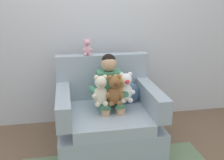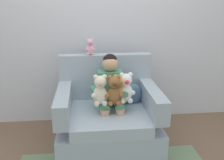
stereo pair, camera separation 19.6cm
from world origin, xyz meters
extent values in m
plane|color=brown|center=(0.00, 0.00, 0.00)|extent=(8.00, 8.00, 0.00)
cube|color=silver|center=(0.00, 0.72, 1.30)|extent=(6.00, 0.10, 2.60)
cube|color=#9EADBC|center=(0.00, 0.00, 0.15)|extent=(1.07, 0.91, 0.30)
cube|color=#A6B6C6|center=(0.00, -0.07, 0.36)|extent=(0.79, 0.77, 0.12)
cube|color=#9EADBC|center=(0.00, 0.38, 0.68)|extent=(1.07, 0.14, 0.53)
cube|color=#9EADBC|center=(-0.47, -0.07, 0.54)|extent=(0.14, 0.77, 0.24)
cube|color=#9EADBC|center=(0.47, -0.07, 0.54)|extent=(0.14, 0.77, 0.24)
cube|color=#4C9370|center=(0.03, 0.14, 0.64)|extent=(0.26, 0.16, 0.34)
sphere|color=tan|center=(0.03, 0.14, 0.89)|extent=(0.17, 0.17, 0.17)
sphere|color=black|center=(0.03, 0.15, 0.92)|extent=(0.16, 0.16, 0.16)
cylinder|color=#4C9370|center=(-0.05, 0.01, 0.47)|extent=(0.11, 0.26, 0.11)
cylinder|color=tan|center=(-0.05, -0.12, 0.32)|extent=(0.09, 0.09, 0.30)
cylinder|color=#4C9370|center=(0.11, 0.01, 0.47)|extent=(0.11, 0.26, 0.11)
cylinder|color=tan|center=(0.11, -0.12, 0.32)|extent=(0.09, 0.09, 0.30)
cylinder|color=#4C9370|center=(-0.13, 0.02, 0.62)|extent=(0.13, 0.27, 0.07)
cylinder|color=#4C9370|center=(0.19, 0.02, 0.62)|extent=(0.13, 0.27, 0.07)
ellipsoid|color=silver|center=(-0.09, -0.09, 0.62)|extent=(0.15, 0.12, 0.19)
sphere|color=silver|center=(-0.09, -0.10, 0.77)|extent=(0.12, 0.12, 0.12)
sphere|color=tan|center=(-0.09, -0.16, 0.76)|extent=(0.05, 0.05, 0.05)
sphere|color=silver|center=(-0.13, -0.09, 0.82)|extent=(0.05, 0.05, 0.05)
sphere|color=silver|center=(-0.16, -0.12, 0.63)|extent=(0.05, 0.05, 0.05)
sphere|color=silver|center=(-0.13, -0.14, 0.55)|extent=(0.05, 0.05, 0.05)
sphere|color=silver|center=(-0.05, -0.09, 0.82)|extent=(0.05, 0.05, 0.05)
sphere|color=silver|center=(-0.02, -0.12, 0.63)|extent=(0.05, 0.05, 0.05)
sphere|color=silver|center=(-0.05, -0.14, 0.55)|extent=(0.05, 0.05, 0.05)
ellipsoid|color=gold|center=(0.11, -0.04, 0.62)|extent=(0.14, 0.12, 0.18)
sphere|color=gold|center=(0.11, -0.06, 0.76)|extent=(0.12, 0.12, 0.12)
sphere|color=brown|center=(0.11, -0.11, 0.75)|extent=(0.04, 0.04, 0.04)
sphere|color=gold|center=(0.07, -0.05, 0.80)|extent=(0.05, 0.05, 0.05)
sphere|color=gold|center=(0.05, -0.08, 0.63)|extent=(0.05, 0.05, 0.05)
sphere|color=gold|center=(0.08, -0.10, 0.55)|extent=(0.05, 0.05, 0.05)
sphere|color=gold|center=(0.16, -0.05, 0.80)|extent=(0.05, 0.05, 0.05)
sphere|color=gold|center=(0.18, -0.08, 0.63)|extent=(0.05, 0.05, 0.05)
sphere|color=gold|center=(0.15, -0.10, 0.55)|extent=(0.05, 0.05, 0.05)
ellipsoid|color=brown|center=(0.05, -0.10, 0.62)|extent=(0.14, 0.12, 0.19)
sphere|color=brown|center=(0.05, -0.11, 0.77)|extent=(0.12, 0.12, 0.12)
sphere|color=#4C2D19|center=(0.05, -0.17, 0.76)|extent=(0.05, 0.05, 0.05)
sphere|color=brown|center=(0.01, -0.10, 0.81)|extent=(0.05, 0.05, 0.05)
sphere|color=brown|center=(-0.02, -0.14, 0.63)|extent=(0.05, 0.05, 0.05)
sphere|color=brown|center=(0.01, -0.15, 0.55)|extent=(0.05, 0.05, 0.05)
sphere|color=brown|center=(0.09, -0.10, 0.81)|extent=(0.05, 0.05, 0.05)
sphere|color=brown|center=(0.12, -0.14, 0.63)|extent=(0.05, 0.05, 0.05)
sphere|color=brown|center=(0.09, -0.15, 0.55)|extent=(0.05, 0.05, 0.05)
ellipsoid|color=white|center=(0.18, -0.05, 0.62)|extent=(0.15, 0.12, 0.19)
sphere|color=white|center=(0.18, -0.06, 0.77)|extent=(0.12, 0.12, 0.12)
sphere|color=#DB333D|center=(0.18, -0.12, 0.76)|extent=(0.05, 0.05, 0.05)
sphere|color=white|center=(0.13, -0.05, 0.82)|extent=(0.05, 0.05, 0.05)
sphere|color=white|center=(0.11, -0.08, 0.63)|extent=(0.05, 0.05, 0.05)
sphere|color=white|center=(0.14, -0.10, 0.55)|extent=(0.05, 0.05, 0.05)
sphere|color=white|center=(0.22, -0.05, 0.82)|extent=(0.05, 0.05, 0.05)
sphere|color=white|center=(0.25, -0.08, 0.63)|extent=(0.05, 0.05, 0.05)
sphere|color=white|center=(0.22, -0.10, 0.55)|extent=(0.05, 0.05, 0.05)
ellipsoid|color=#EAA8BC|center=(-0.17, 0.38, 1.00)|extent=(0.09, 0.07, 0.11)
sphere|color=#EAA8BC|center=(-0.17, 0.38, 1.09)|extent=(0.07, 0.07, 0.07)
sphere|color=#CC6684|center=(-0.17, 0.34, 1.08)|extent=(0.03, 0.03, 0.03)
sphere|color=#EAA8BC|center=(-0.20, 0.38, 1.12)|extent=(0.03, 0.03, 0.03)
sphere|color=#EAA8BC|center=(-0.21, 0.36, 1.01)|extent=(0.03, 0.03, 0.03)
sphere|color=#EAA8BC|center=(-0.19, 0.35, 0.96)|extent=(0.03, 0.03, 0.03)
sphere|color=#EAA8BC|center=(-0.15, 0.38, 1.12)|extent=(0.03, 0.03, 0.03)
sphere|color=#EAA8BC|center=(-0.13, 0.36, 1.01)|extent=(0.03, 0.03, 0.03)
sphere|color=#EAA8BC|center=(-0.15, 0.35, 0.96)|extent=(0.03, 0.03, 0.03)
ellipsoid|color=slate|center=(0.28, 0.17, 0.52)|extent=(0.27, 0.14, 0.26)
camera|label=1|loc=(-0.42, -2.48, 1.55)|focal=40.87mm
camera|label=2|loc=(-0.22, -2.50, 1.55)|focal=40.87mm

